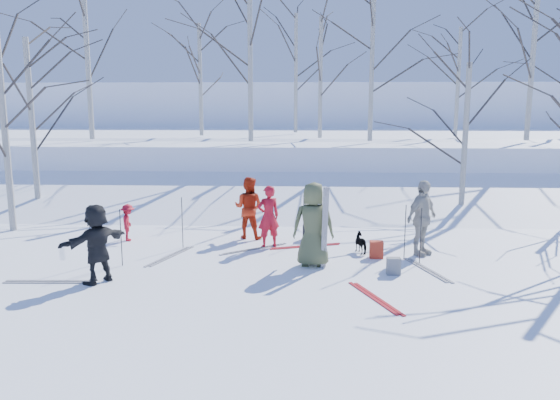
{
  "coord_description": "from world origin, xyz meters",
  "views": [
    {
      "loc": [
        0.59,
        -12.16,
        3.76
      ],
      "look_at": [
        0.0,
        1.5,
        1.3
      ],
      "focal_mm": 35.0,
      "sensor_mm": 36.0,
      "label": 1
    }
  ],
  "objects_px": {
    "backpack_red": "(376,250)",
    "backpack_grey": "(394,266)",
    "skier_redor_behind": "(249,208)",
    "skier_red_north": "(268,216)",
    "skier_grey_west": "(97,244)",
    "skier_olive_center": "(313,224)",
    "dog": "(362,243)",
    "backpack_dark": "(309,233)",
    "skier_red_seated": "(128,223)",
    "skier_cream_east": "(422,218)"
  },
  "relations": [
    {
      "from": "skier_redor_behind",
      "to": "backpack_grey",
      "type": "xyz_separation_m",
      "value": [
        3.52,
        -3.16,
        -0.67
      ]
    },
    {
      "from": "skier_redor_behind",
      "to": "skier_red_seated",
      "type": "height_order",
      "value": "skier_redor_behind"
    },
    {
      "from": "backpack_red",
      "to": "skier_cream_east",
      "type": "bearing_deg",
      "value": 16.03
    },
    {
      "from": "skier_red_north",
      "to": "skier_grey_west",
      "type": "relative_size",
      "value": 0.97
    },
    {
      "from": "skier_red_seated",
      "to": "backpack_grey",
      "type": "xyz_separation_m",
      "value": [
        6.8,
        -2.71,
        -0.32
      ]
    },
    {
      "from": "skier_cream_east",
      "to": "skier_olive_center",
      "type": "bearing_deg",
      "value": 157.02
    },
    {
      "from": "skier_redor_behind",
      "to": "backpack_red",
      "type": "relative_size",
      "value": 4.11
    },
    {
      "from": "skier_redor_behind",
      "to": "skier_cream_east",
      "type": "bearing_deg",
      "value": 175.98
    },
    {
      "from": "skier_cream_east",
      "to": "backpack_red",
      "type": "xyz_separation_m",
      "value": [
        -1.14,
        -0.33,
        -0.73
      ]
    },
    {
      "from": "skier_redor_behind",
      "to": "skier_red_north",
      "type": "bearing_deg",
      "value": 138.54
    },
    {
      "from": "skier_olive_center",
      "to": "skier_red_seated",
      "type": "relative_size",
      "value": 1.93
    },
    {
      "from": "skier_cream_east",
      "to": "dog",
      "type": "height_order",
      "value": "skier_cream_east"
    },
    {
      "from": "skier_red_seated",
      "to": "backpack_grey",
      "type": "distance_m",
      "value": 7.32
    },
    {
      "from": "skier_red_north",
      "to": "backpack_dark",
      "type": "bearing_deg",
      "value": -167.45
    },
    {
      "from": "backpack_grey",
      "to": "skier_redor_behind",
      "type": "bearing_deg",
      "value": 138.13
    },
    {
      "from": "skier_olive_center",
      "to": "dog",
      "type": "bearing_deg",
      "value": -134.55
    },
    {
      "from": "skier_red_north",
      "to": "skier_cream_east",
      "type": "relative_size",
      "value": 0.87
    },
    {
      "from": "dog",
      "to": "skier_olive_center",
      "type": "bearing_deg",
      "value": 19.67
    },
    {
      "from": "skier_red_north",
      "to": "backpack_red",
      "type": "distance_m",
      "value": 2.92
    },
    {
      "from": "skier_redor_behind",
      "to": "backpack_red",
      "type": "bearing_deg",
      "value": 165.69
    },
    {
      "from": "skier_redor_behind",
      "to": "backpack_grey",
      "type": "bearing_deg",
      "value": 153.17
    },
    {
      "from": "skier_cream_east",
      "to": "dog",
      "type": "distance_m",
      "value": 1.59
    },
    {
      "from": "skier_olive_center",
      "to": "skier_red_seated",
      "type": "bearing_deg",
      "value": -20.07
    },
    {
      "from": "skier_grey_west",
      "to": "backpack_grey",
      "type": "distance_m",
      "value": 6.4
    },
    {
      "from": "skier_grey_west",
      "to": "backpack_grey",
      "type": "bearing_deg",
      "value": 132.9
    },
    {
      "from": "backpack_red",
      "to": "backpack_grey",
      "type": "height_order",
      "value": "backpack_red"
    },
    {
      "from": "skier_redor_behind",
      "to": "skier_red_seated",
      "type": "bearing_deg",
      "value": 22.82
    },
    {
      "from": "backpack_red",
      "to": "backpack_grey",
      "type": "bearing_deg",
      "value": -80.81
    },
    {
      "from": "skier_red_north",
      "to": "skier_redor_behind",
      "type": "height_order",
      "value": "skier_redor_behind"
    },
    {
      "from": "backpack_dark",
      "to": "skier_red_north",
      "type": "bearing_deg",
      "value": -145.29
    },
    {
      "from": "skier_red_seated",
      "to": "skier_cream_east",
      "type": "height_order",
      "value": "skier_cream_east"
    },
    {
      "from": "skier_red_north",
      "to": "dog",
      "type": "distance_m",
      "value": 2.51
    },
    {
      "from": "skier_red_north",
      "to": "backpack_grey",
      "type": "xyz_separation_m",
      "value": [
        2.91,
        -2.23,
        -0.63
      ]
    },
    {
      "from": "backpack_dark",
      "to": "dog",
      "type": "bearing_deg",
      "value": -42.28
    },
    {
      "from": "skier_red_north",
      "to": "skier_red_seated",
      "type": "relative_size",
      "value": 1.6
    },
    {
      "from": "skier_red_north",
      "to": "skier_red_seated",
      "type": "bearing_deg",
      "value": -29.16
    },
    {
      "from": "dog",
      "to": "backpack_dark",
      "type": "bearing_deg",
      "value": -65.28
    },
    {
      "from": "backpack_red",
      "to": "backpack_grey",
      "type": "relative_size",
      "value": 1.11
    },
    {
      "from": "skier_redor_behind",
      "to": "backpack_dark",
      "type": "bearing_deg",
      "value": -171.34
    },
    {
      "from": "backpack_grey",
      "to": "skier_grey_west",
      "type": "bearing_deg",
      "value": -172.81
    },
    {
      "from": "skier_red_north",
      "to": "dog",
      "type": "xyz_separation_m",
      "value": [
        2.4,
        -0.48,
        -0.56
      ]
    },
    {
      "from": "backpack_grey",
      "to": "backpack_red",
      "type": "bearing_deg",
      "value": 99.19
    },
    {
      "from": "skier_olive_center",
      "to": "backpack_dark",
      "type": "xyz_separation_m",
      "value": [
        -0.08,
        2.38,
        -0.78
      ]
    },
    {
      "from": "skier_red_north",
      "to": "backpack_dark",
      "type": "relative_size",
      "value": 4.08
    },
    {
      "from": "dog",
      "to": "backpack_grey",
      "type": "xyz_separation_m",
      "value": [
        0.51,
        -1.75,
        -0.07
      ]
    },
    {
      "from": "skier_olive_center",
      "to": "skier_redor_behind",
      "type": "xyz_separation_m",
      "value": [
        -1.75,
        2.57,
        -0.12
      ]
    },
    {
      "from": "skier_cream_east",
      "to": "backpack_red",
      "type": "distance_m",
      "value": 1.39
    },
    {
      "from": "skier_redor_behind",
      "to": "backpack_dark",
      "type": "xyz_separation_m",
      "value": [
        1.68,
        -0.19,
        -0.66
      ]
    },
    {
      "from": "skier_olive_center",
      "to": "skier_grey_west",
      "type": "height_order",
      "value": "skier_olive_center"
    },
    {
      "from": "dog",
      "to": "backpack_grey",
      "type": "relative_size",
      "value": 1.61
    }
  ]
}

